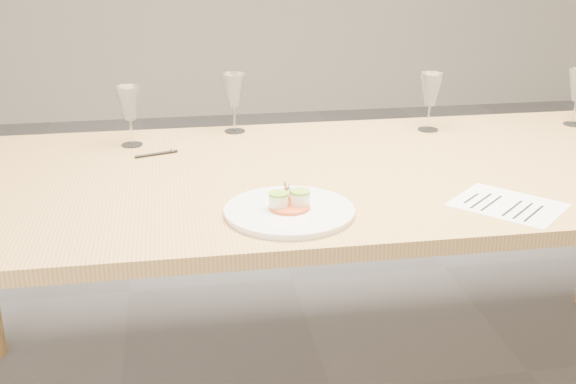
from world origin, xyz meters
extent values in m
cube|color=tan|center=(0.00, 0.00, 0.73)|extent=(2.40, 1.00, 0.04)
cylinder|color=white|center=(-0.19, -0.30, 0.76)|extent=(0.31, 0.31, 0.01)
cylinder|color=white|center=(-0.19, -0.30, 0.76)|extent=(0.31, 0.31, 0.01)
cylinder|color=orange|center=(-0.19, -0.30, 0.77)|extent=(0.10, 0.10, 0.01)
cylinder|color=#FEF6CF|center=(-0.22, -0.31, 0.79)|extent=(0.05, 0.05, 0.03)
cylinder|color=#FEF6CF|center=(-0.16, -0.30, 0.79)|extent=(0.05, 0.05, 0.03)
cylinder|color=#8AC135|center=(-0.22, -0.31, 0.81)|extent=(0.05, 0.05, 0.01)
cylinder|color=#8AC135|center=(-0.16, -0.30, 0.81)|extent=(0.05, 0.05, 0.01)
cylinder|color=#CEC86E|center=(-0.13, -0.35, 0.76)|extent=(0.05, 0.05, 0.00)
cube|color=white|center=(0.35, -0.33, 0.75)|extent=(0.31, 0.32, 0.00)
cube|color=black|center=(0.28, -0.28, 0.75)|extent=(0.06, 0.06, 0.00)
cube|color=black|center=(0.30, -0.30, 0.75)|extent=(0.10, 0.09, 0.00)
cube|color=black|center=(0.31, -0.32, 0.75)|extent=(0.10, 0.09, 0.00)
cube|color=black|center=(0.35, -0.36, 0.75)|extent=(0.10, 0.09, 0.00)
cube|color=black|center=(0.37, -0.38, 0.75)|extent=(0.10, 0.09, 0.00)
cube|color=black|center=(0.39, -0.40, 0.75)|extent=(0.10, 0.09, 0.00)
cylinder|color=black|center=(-0.51, 0.21, 0.75)|extent=(0.13, 0.05, 0.01)
cube|color=silver|center=(-0.46, 0.23, 0.76)|extent=(0.01, 0.02, 0.00)
cylinder|color=white|center=(-0.58, 0.33, 0.75)|extent=(0.07, 0.07, 0.00)
cylinder|color=white|center=(-0.58, 0.33, 0.79)|extent=(0.01, 0.01, 0.08)
cone|color=white|center=(-0.58, 0.33, 0.88)|extent=(0.07, 0.07, 0.10)
cylinder|color=white|center=(-0.25, 0.43, 0.75)|extent=(0.07, 0.07, 0.00)
cylinder|color=white|center=(-0.25, 0.43, 0.80)|extent=(0.01, 0.01, 0.08)
cone|color=white|center=(-0.25, 0.43, 0.89)|extent=(0.08, 0.08, 0.11)
cylinder|color=white|center=(0.39, 0.34, 0.75)|extent=(0.07, 0.07, 0.00)
cylinder|color=white|center=(0.39, 0.34, 0.79)|extent=(0.01, 0.01, 0.08)
cone|color=white|center=(0.39, 0.34, 0.89)|extent=(0.08, 0.08, 0.11)
cylinder|color=white|center=(0.90, 0.32, 0.75)|extent=(0.07, 0.07, 0.00)
cylinder|color=white|center=(0.90, 0.32, 0.79)|extent=(0.01, 0.01, 0.08)
camera|label=1|loc=(-0.45, -1.87, 1.41)|focal=45.00mm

